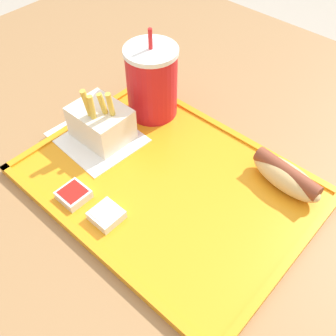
% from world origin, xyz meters
% --- Properties ---
extents(ground_plane, '(8.00, 8.00, 0.00)m').
position_xyz_m(ground_plane, '(0.00, 0.00, 0.00)').
color(ground_plane, '#ADA393').
extents(dining_table, '(1.33, 1.09, 0.78)m').
position_xyz_m(dining_table, '(0.00, 0.00, 0.39)').
color(dining_table, olive).
rests_on(dining_table, ground_plane).
extents(food_tray, '(0.44, 0.32, 0.01)m').
position_xyz_m(food_tray, '(0.02, -0.04, 0.78)').
color(food_tray, orange).
rests_on(food_tray, dining_table).
extents(paper_napkin, '(0.15, 0.13, 0.00)m').
position_xyz_m(paper_napkin, '(-0.13, -0.05, 0.79)').
color(paper_napkin, white).
rests_on(paper_napkin, food_tray).
extents(soda_cup, '(0.09, 0.09, 0.16)m').
position_xyz_m(soda_cup, '(-0.11, 0.07, 0.85)').
color(soda_cup, red).
rests_on(soda_cup, food_tray).
extents(hot_dog_far, '(0.12, 0.06, 0.04)m').
position_xyz_m(hot_dog_far, '(0.16, 0.08, 0.81)').
color(hot_dog_far, '#DBB270').
rests_on(hot_dog_far, food_tray).
extents(fries_carton, '(0.09, 0.08, 0.11)m').
position_xyz_m(fries_carton, '(-0.13, -0.04, 0.82)').
color(fries_carton, silver).
rests_on(fries_carton, food_tray).
extents(sauce_cup_mayo, '(0.04, 0.04, 0.02)m').
position_xyz_m(sauce_cup_mayo, '(0.01, -0.15, 0.79)').
color(sauce_cup_mayo, silver).
rests_on(sauce_cup_mayo, food_tray).
extents(sauce_cup_ketchup, '(0.04, 0.04, 0.02)m').
position_xyz_m(sauce_cup_ketchup, '(-0.06, -0.16, 0.79)').
color(sauce_cup_ketchup, silver).
rests_on(sauce_cup_ketchup, food_tray).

